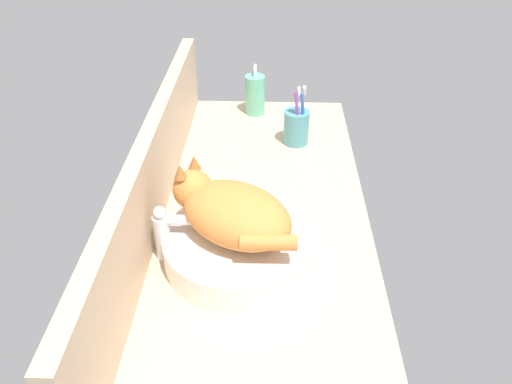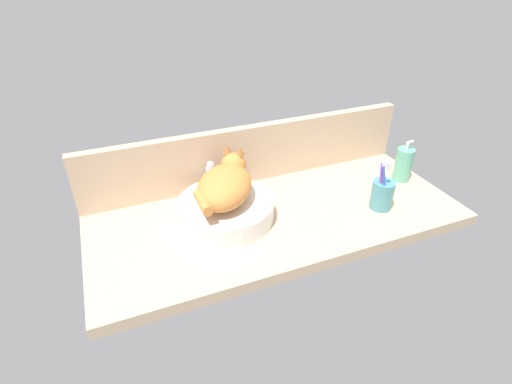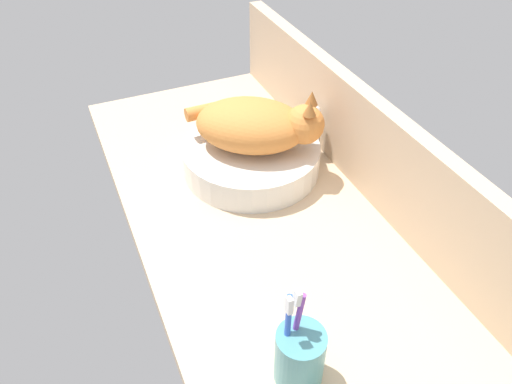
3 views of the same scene
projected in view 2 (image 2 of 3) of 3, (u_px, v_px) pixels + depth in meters
ground_plane at (277, 218)px, 137.52cm from camera, size 125.72×53.70×4.00cm
backsplash_panel at (250, 154)px, 150.21cm from camera, size 125.72×3.60×22.19cm
sink_basin at (226, 210)px, 132.40cm from camera, size 31.98×31.98×6.79cm
cat at (225, 184)px, 128.69cm from camera, size 27.98×30.23×14.00cm
faucet at (212, 178)px, 142.10cm from camera, size 3.60×11.81×13.60cm
soap_dispenser at (403, 164)px, 152.70cm from camera, size 6.52×6.52×16.28cm
toothbrush_cup at (382, 194)px, 136.77cm from camera, size 7.65×7.65×18.73cm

